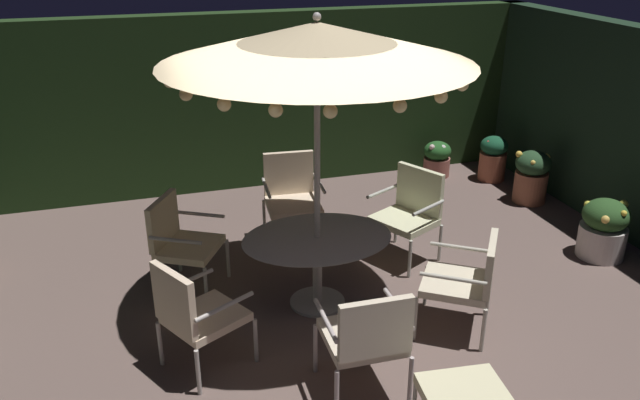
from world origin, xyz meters
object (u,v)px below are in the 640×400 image
(patio_chair_north, at_px, (410,208))
(patio_chair_south, at_px, (367,335))
(patio_chair_northeast, at_px, (292,193))
(patio_chair_southwest, at_px, (467,277))
(patio_chair_southeast, at_px, (194,312))
(potted_plant_left_near, at_px, (437,158))
(potted_plant_left_far, at_px, (493,157))
(potted_plant_back_center, at_px, (604,228))
(patio_umbrella, at_px, (317,44))
(potted_plant_right_near, at_px, (532,175))
(ottoman_footrest, at_px, (464,395))
(patio_dining_table, at_px, (317,250))
(patio_chair_east, at_px, (180,238))

(patio_chair_north, xyz_separation_m, patio_chair_south, (-1.28, -2.03, 0.00))
(patio_chair_northeast, relative_size, patio_chair_southwest, 1.12)
(patio_chair_southeast, height_order, potted_plant_left_near, patio_chair_southeast)
(patio_chair_north, height_order, patio_chair_southwest, patio_chair_north)
(potted_plant_left_far, bearing_deg, potted_plant_back_center, -91.86)
(patio_umbrella, height_order, potted_plant_left_near, patio_umbrella)
(patio_umbrella, xyz_separation_m, patio_chair_north, (1.24, 0.63, -1.92))
(patio_chair_north, xyz_separation_m, potted_plant_left_near, (1.43, 2.16, -0.31))
(patio_chair_southwest, height_order, potted_plant_left_far, patio_chair_southwest)
(patio_chair_south, height_order, potted_plant_right_near, patio_chair_south)
(patio_chair_south, distance_m, ottoman_footrest, 0.81)
(patio_chair_southeast, bearing_deg, potted_plant_left_far, 33.97)
(patio_dining_table, distance_m, ottoman_footrest, 2.05)
(patio_chair_north, height_order, potted_plant_right_near, patio_chair_north)
(patio_chair_southeast, xyz_separation_m, potted_plant_left_far, (4.58, 3.09, -0.22))
(patio_chair_southeast, distance_m, potted_plant_left_near, 5.22)
(potted_plant_right_near, bearing_deg, patio_chair_southeast, -154.30)
(patio_dining_table, distance_m, patio_chair_north, 1.39)
(patio_chair_northeast, distance_m, patio_chair_southwest, 2.42)
(patio_umbrella, height_order, patio_chair_south, patio_umbrella)
(patio_chair_southeast, relative_size, patio_chair_south, 1.01)
(patio_umbrella, bearing_deg, patio_chair_southeast, -151.51)
(patio_chair_northeast, height_order, patio_chair_southwest, patio_chair_northeast)
(patio_chair_southwest, distance_m, ottoman_footrest, 1.38)
(patio_chair_north, relative_size, potted_plant_left_far, 1.55)
(patio_chair_south, bearing_deg, patio_umbrella, 88.49)
(patio_chair_north, xyz_separation_m, patio_chair_southeast, (-2.47, -1.30, -0.02))
(patio_chair_east, relative_size, potted_plant_back_center, 1.43)
(patio_chair_east, bearing_deg, potted_plant_left_far, 20.81)
(patio_chair_northeast, height_order, patio_chair_east, patio_chair_northeast)
(patio_dining_table, height_order, patio_chair_southwest, patio_chair_southwest)
(patio_umbrella, xyz_separation_m, patio_chair_east, (-1.21, 0.69, -1.93))
(ottoman_footrest, bearing_deg, potted_plant_back_center, 35.44)
(patio_dining_table, relative_size, patio_chair_southwest, 1.55)
(patio_umbrella, relative_size, patio_chair_northeast, 2.68)
(patio_umbrella, bearing_deg, patio_dining_table, 157.82)
(patio_umbrella, distance_m, patio_chair_north, 2.37)
(patio_chair_southeast, xyz_separation_m, patio_chair_southwest, (2.37, -0.13, -0.02))
(potted_plant_right_near, bearing_deg, patio_dining_table, -155.33)
(potted_plant_back_center, bearing_deg, patio_umbrella, -179.81)
(patio_chair_east, xyz_separation_m, potted_plant_left_near, (3.88, 2.11, -0.29))
(patio_dining_table, bearing_deg, patio_chair_east, 150.38)
(potted_plant_back_center, bearing_deg, ottoman_footrest, -144.56)
(patio_umbrella, xyz_separation_m, potted_plant_left_near, (2.67, 2.80, -2.22))
(patio_chair_south, bearing_deg, ottoman_footrest, -49.97)
(patio_umbrella, xyz_separation_m, patio_chair_southeast, (-1.23, -0.67, -1.94))
(patio_umbrella, relative_size, patio_chair_north, 2.74)
(potted_plant_right_near, relative_size, potted_plant_left_near, 1.35)
(potted_plant_left_near, bearing_deg, potted_plant_right_near, -58.75)
(potted_plant_back_center, distance_m, potted_plant_left_near, 2.85)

